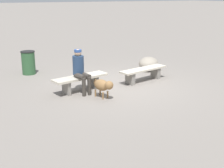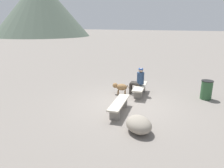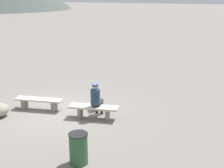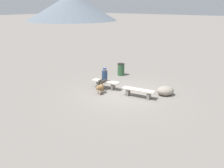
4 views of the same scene
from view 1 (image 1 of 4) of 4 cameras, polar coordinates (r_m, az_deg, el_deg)
name	(u,v)px [view 1 (image 1 of 4)]	position (r m, az deg, el deg)	size (l,w,h in m)	color
ground	(120,87)	(9.61, 1.48, -0.53)	(210.00, 210.00, 0.06)	gray
bench_left	(143,72)	(10.11, 5.97, 2.24)	(1.85, 0.71, 0.44)	gray
bench_right	(81,80)	(9.04, -5.97, 0.76)	(1.78, 0.75, 0.46)	gray
seated_person	(80,68)	(8.82, -6.06, 2.97)	(0.38, 0.68, 1.28)	navy
dog	(103,85)	(8.40, -1.72, -0.24)	(0.42, 0.78, 0.54)	olive
trash_bin	(28,63)	(11.36, -15.54, 3.91)	(0.51, 0.51, 0.85)	#2D5633
boulder	(149,64)	(11.63, 6.94, 3.84)	(0.74, 0.95, 0.51)	gray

